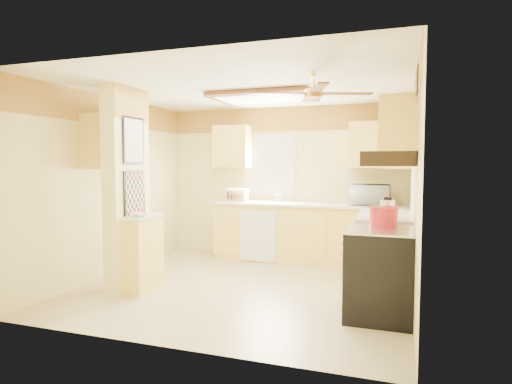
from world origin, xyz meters
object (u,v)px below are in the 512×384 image
(bowl, at_px, (139,215))
(stove, at_px, (379,272))
(microwave, at_px, (370,195))
(kettle, at_px, (387,208))
(dutch_oven, at_px, (384,216))

(bowl, bearing_deg, stove, 2.53)
(bowl, bearing_deg, microwave, 41.99)
(microwave, bearing_deg, kettle, 104.04)
(microwave, relative_size, bowl, 3.01)
(dutch_oven, relative_size, kettle, 1.25)
(stove, distance_m, dutch_oven, 0.59)
(dutch_oven, height_order, kettle, kettle)
(stove, relative_size, dutch_oven, 2.98)
(bowl, distance_m, kettle, 2.92)
(bowl, relative_size, kettle, 0.76)
(dutch_oven, bearing_deg, microwave, 97.56)
(microwave, xyz_separation_m, bowl, (-2.53, -2.27, -0.13))
(bowl, xyz_separation_m, dutch_oven, (2.79, 0.32, 0.06))
(bowl, xyz_separation_m, kettle, (2.81, 0.79, 0.09))
(microwave, bearing_deg, stove, 99.37)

